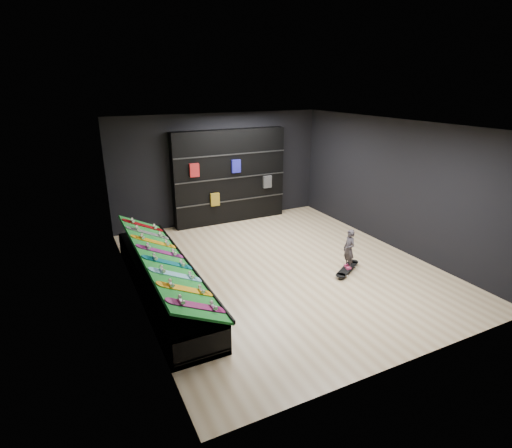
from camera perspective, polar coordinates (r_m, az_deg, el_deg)
name	(u,v)px	position (r m, az deg, el deg)	size (l,w,h in m)	color
floor	(281,267)	(8.69, 3.56, -6.13)	(6.00, 7.00, 0.01)	#C8AF87
ceiling	(284,125)	(7.87, 4.03, 13.96)	(6.00, 7.00, 0.01)	white
wall_back	(220,169)	(11.23, -5.21, 7.89)	(6.00, 0.02, 3.00)	black
wall_front	(417,268)	(5.60, 21.98, -5.85)	(6.00, 0.02, 3.00)	black
wall_left	(131,222)	(7.20, -17.41, 0.31)	(0.02, 7.00, 3.00)	black
wall_right	(393,184)	(9.95, 19.01, 5.37)	(0.02, 7.00, 3.00)	black
display_rack	(163,281)	(7.75, -13.18, -7.94)	(0.90, 4.50, 0.50)	black
turf_ramp	(164,258)	(7.57, -13.08, -4.77)	(1.00, 4.50, 0.04)	#10661D
back_shelving	(230,177)	(11.19, -3.80, 6.77)	(3.22, 0.38, 2.58)	black
floor_skateboard	(347,270)	(8.66, 12.91, -6.36)	(0.98, 0.22, 0.09)	black
child	(348,257)	(8.54, 13.06, -4.57)	(0.19, 0.14, 0.51)	black
display_board_0	(197,306)	(5.92, -8.48, -11.46)	(0.98, 0.22, 0.09)	#E5198C
display_board_1	(186,289)	(6.37, -10.02, -9.13)	(0.98, 0.22, 0.09)	yellow
display_board_2	(176,275)	(6.84, -11.34, -7.12)	(0.98, 0.22, 0.09)	#0CB2E5
display_board_3	(168,262)	(7.31, -12.49, -5.36)	(0.98, 0.22, 0.09)	#0C8C99
display_board_4	(161,251)	(7.80, -13.48, -3.82)	(0.98, 0.22, 0.09)	#2626BF
display_board_5	(154,242)	(8.29, -14.35, -2.46)	(0.98, 0.22, 0.09)	orange
display_board_6	(148,233)	(8.79, -15.13, -1.25)	(0.98, 0.22, 0.09)	black
display_board_7	(143,225)	(9.30, -15.82, -0.18)	(0.98, 0.22, 0.09)	red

